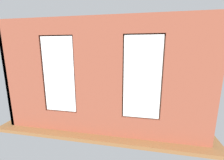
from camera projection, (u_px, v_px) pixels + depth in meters
name	position (u px, v px, depth m)	size (l,w,h in m)	color
ground_plane	(115.00, 103.00, 6.88)	(6.45, 6.01, 0.10)	brown
brick_wall_with_windows	(99.00, 80.00, 4.02)	(5.85, 0.30, 3.21)	brown
white_wall_right	(53.00, 66.00, 6.89)	(0.10, 5.01, 3.21)	silver
couch_by_window	(104.00, 113.00, 4.91)	(1.75, 0.87, 0.80)	black
couch_left	(168.00, 100.00, 6.12)	(0.95, 2.12, 0.80)	black
coffee_table	(109.00, 94.00, 6.75)	(1.43, 0.72, 0.44)	tan
cup_ceramic	(119.00, 92.00, 6.77)	(0.07, 0.07, 0.08)	#B23D38
table_plant_small	(111.00, 91.00, 6.58)	(0.16, 0.16, 0.24)	beige
remote_black	(106.00, 92.00, 6.85)	(0.05, 0.17, 0.02)	black
remote_gray	(100.00, 93.00, 6.71)	(0.05, 0.17, 0.02)	#59595B
media_console	(57.00, 97.00, 6.73)	(1.28, 0.42, 0.54)	black
tv_flatscreen	(56.00, 84.00, 6.60)	(1.02, 0.20, 0.69)	black
papasan_chair	(115.00, 83.00, 8.65)	(1.16, 1.16, 0.72)	olive
potted_plant_mid_room_small	(141.00, 92.00, 7.16)	(0.27, 0.27, 0.54)	brown
potted_plant_corner_near_left	(164.00, 84.00, 8.23)	(0.79, 0.84, 1.13)	#9E5638
potted_plant_by_left_couch	(155.00, 89.00, 7.62)	(0.37, 0.37, 0.58)	brown
potted_plant_beside_window_right	(65.00, 103.00, 5.00)	(0.58, 0.58, 0.94)	beige
potted_plant_corner_far_left	(185.00, 110.00, 4.27)	(1.15, 1.20, 1.30)	#9E5638
potted_plant_foreground_right	(84.00, 80.00, 9.06)	(0.56, 0.56, 0.84)	brown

